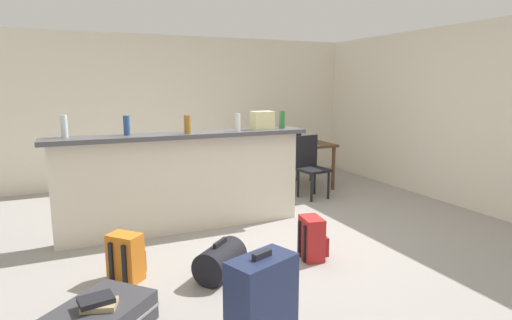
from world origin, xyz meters
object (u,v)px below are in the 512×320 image
at_px(grocery_bag, 262,120).
at_px(backpack_red, 312,239).
at_px(bottle_amber, 187,124).
at_px(dining_chair_far_side, 288,152).
at_px(suitcase_upright_navy, 262,302).
at_px(bottle_green, 282,120).
at_px(duffel_bag_black, 220,261).
at_px(backpack_orange, 126,258).
at_px(bottle_blue, 127,125).
at_px(suitcase_flat_charcoal, 99,320).
at_px(bottle_clear, 64,126).
at_px(dining_table, 297,149).
at_px(dining_chair_near_partition, 310,163).
at_px(bottle_white, 238,122).
at_px(book_stack, 98,302).

relative_size(grocery_bag, backpack_red, 0.62).
bearing_deg(bottle_amber, grocery_bag, 5.34).
distance_m(dining_chair_far_side, suitcase_upright_navy, 4.84).
bearing_deg(bottle_green, duffel_bag_black, -133.97).
distance_m(grocery_bag, backpack_orange, 2.32).
relative_size(bottle_blue, suitcase_flat_charcoal, 0.25).
bearing_deg(dining_chair_far_side, bottle_amber, -140.54).
xyz_separation_m(suitcase_flat_charcoal, duffel_bag_black, (1.04, 0.51, 0.04)).
bearing_deg(backpack_red, bottle_clear, 147.40).
height_order(bottle_clear, dining_table, bottle_clear).
height_order(dining_chair_near_partition, backpack_orange, dining_chair_near_partition).
height_order(bottle_clear, dining_chair_near_partition, bottle_clear).
bearing_deg(dining_chair_far_side, backpack_red, -113.83).
bearing_deg(dining_chair_near_partition, suitcase_flat_charcoal, -141.35).
relative_size(suitcase_upright_navy, duffel_bag_black, 1.20).
relative_size(suitcase_flat_charcoal, backpack_red, 2.00).
bearing_deg(bottle_amber, backpack_red, -53.67).
bearing_deg(grocery_bag, suitcase_flat_charcoal, -138.18).
bearing_deg(suitcase_flat_charcoal, grocery_bag, 41.82).
height_order(dining_chair_near_partition, dining_chair_far_side, same).
height_order(bottle_white, duffel_bag_black, bottle_white).
bearing_deg(grocery_bag, backpack_red, -92.61).
xyz_separation_m(suitcase_flat_charcoal, backpack_orange, (0.27, 0.79, 0.09)).
relative_size(bottle_amber, dining_chair_near_partition, 0.22).
relative_size(dining_chair_near_partition, backpack_red, 2.21).
distance_m(bottle_white, backpack_orange, 2.02).
bearing_deg(bottle_green, bottle_blue, 178.95).
xyz_separation_m(dining_table, suitcase_upright_navy, (-2.31, -3.69, -0.32)).
bearing_deg(suitcase_upright_navy, bottle_blue, 101.02).
height_order(bottle_blue, grocery_bag, grocery_bag).
bearing_deg(bottle_blue, book_stack, -103.73).
xyz_separation_m(grocery_bag, dining_chair_near_partition, (1.11, 0.69, -0.74)).
bearing_deg(suitcase_upright_navy, dining_chair_near_partition, 54.53).
bearing_deg(bottle_clear, bottle_amber, -6.97).
relative_size(dining_chair_far_side, duffel_bag_black, 1.67).
bearing_deg(duffel_bag_black, grocery_bag, 52.65).
bearing_deg(bottle_blue, bottle_white, -5.59).
bearing_deg(dining_chair_far_side, duffel_bag_black, -126.76).
height_order(bottle_green, book_stack, bottle_green).
distance_m(bottle_clear, book_stack, 2.18).
bearing_deg(backpack_red, bottle_white, 103.46).
xyz_separation_m(bottle_white, dining_chair_near_partition, (1.46, 0.78, -0.73)).
bearing_deg(bottle_amber, dining_chair_near_partition, 20.72).
height_order(bottle_white, dining_chair_near_partition, bottle_white).
bearing_deg(suitcase_upright_navy, dining_chair_far_side, 60.11).
relative_size(dining_chair_near_partition, suitcase_flat_charcoal, 1.11).
distance_m(bottle_amber, suitcase_upright_navy, 2.52).
height_order(bottle_blue, duffel_bag_black, bottle_blue).
relative_size(dining_table, suitcase_upright_navy, 1.64).
height_order(bottle_blue, backpack_red, bottle_blue).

